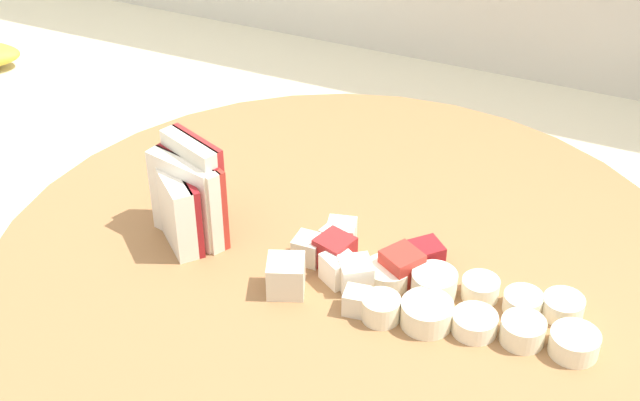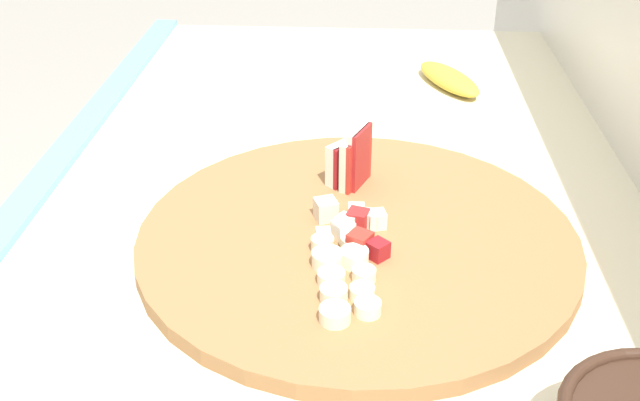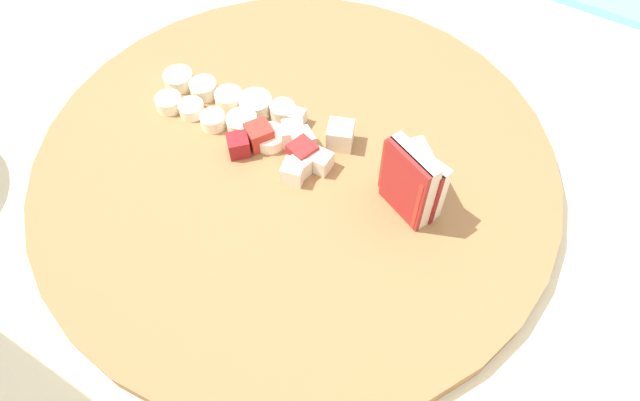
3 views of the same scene
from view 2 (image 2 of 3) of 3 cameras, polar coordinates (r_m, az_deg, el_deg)
cutting_board at (r=0.77m, az=2.84°, el=-2.93°), size 0.45×0.45×0.02m
apple_wedge_fan at (r=0.84m, az=2.46°, el=3.08°), size 0.06×0.05×0.07m
apple_dice_pile at (r=0.76m, az=2.47°, el=-1.89°), size 0.09×0.08×0.02m
banana_slice_rows at (r=0.70m, az=1.75°, el=-5.53°), size 0.14×0.07×0.02m
banana_peel at (r=1.18m, az=9.74°, el=9.08°), size 0.16×0.11×0.03m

